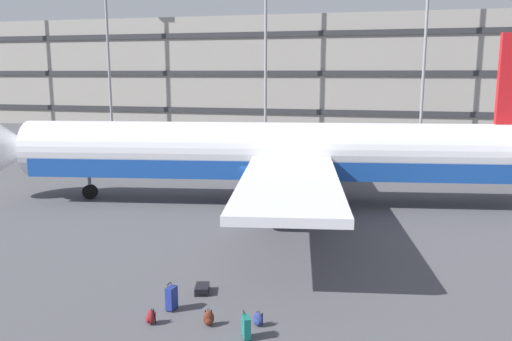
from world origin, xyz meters
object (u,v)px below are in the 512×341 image
Objects in this scene: suitcase_red at (246,327)px; airliner at (282,154)px; backpack_teal at (209,319)px; suitcase_upright at (172,298)px; suitcase_large at (202,289)px; backpack_laid_flat at (258,320)px; backpack_small at (151,317)px.

airliner is at bearing 97.43° from suitcase_red.
backpack_teal is at bearing -87.06° from airliner.
suitcase_large is at bearing 71.93° from suitcase_upright.
suitcase_large is at bearing 114.18° from backpack_teal.
backpack_small is at bearing -168.56° from backpack_laid_flat.
suitcase_large is (-0.22, -13.83, -2.88)m from airliner.
suitcase_large is (0.51, 1.56, -0.29)m from suitcase_upright.
backpack_teal is at bearing 159.56° from suitcase_red.
suitcase_large is 2.77m from backpack_small.
backpack_small is (-0.25, -1.10, -0.20)m from suitcase_upright.
suitcase_red is 0.87m from backpack_laid_flat.
airliner is at bearing 89.10° from suitcase_large.
airliner is at bearing 86.61° from backpack_small.
backpack_laid_flat is (0.16, 0.84, -0.15)m from suitcase_red.
suitcase_upright is 1.76× the size of backpack_small.
suitcase_red is at bearing -100.54° from backpack_laid_flat.
airliner reaches higher than backpack_teal.
backpack_teal is (1.56, -0.77, -0.19)m from suitcase_upright.
suitcase_large is 1.60× the size of backpack_small.
suitcase_upright is 3.17m from suitcase_red.
airliner is at bearing 87.29° from suitcase_upright.
suitcase_large is 1.55× the size of backpack_teal.
backpack_laid_flat is (2.33, -15.82, -2.80)m from airliner.
airliner is 16.24m from backpack_laid_flat.
airliner is 65.61× the size of backpack_teal.
suitcase_red is 1.44m from backpack_teal.
airliner reaches higher than suitcase_large.
suitcase_upright is at bearing -108.07° from suitcase_large.
suitcase_upright is at bearing 153.70° from backpack_teal.
backpack_small is (-0.76, -2.66, 0.09)m from suitcase_large.
airliner is 14.13m from suitcase_large.
airliner is 16.75m from backpack_small.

